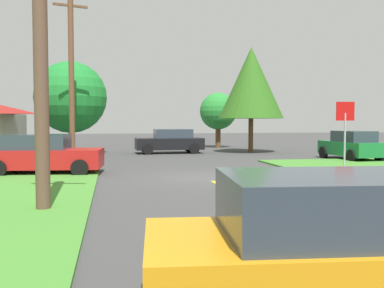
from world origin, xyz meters
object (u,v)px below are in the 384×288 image
Objects in this scene: parked_car_near_building at (43,154)px; oak_tree_left at (251,83)px; utility_pole_near at (40,47)px; utility_pole_mid at (71,75)px; car_behind_on_main_road at (364,253)px; car_on_crossroad at (351,146)px; car_approaching_junction at (170,141)px; pine_tree_center at (218,111)px; oak_tree_right at (71,97)px; stop_sign at (345,125)px.

parked_car_near_building is 16.49m from oak_tree_left.
utility_pole_mid reaches higher than utility_pole_near.
car_behind_on_main_road and car_on_crossroad have the same top height.
car_behind_on_main_road is 1.01× the size of parked_car_near_building.
utility_pole_mid is at bearing 108.36° from car_behind_on_main_road.
parked_car_near_building and car_approaching_junction have the same top height.
utility_pole_mid reaches higher than pine_tree_center.
car_behind_on_main_road is 26.00m from oak_tree_left.
oak_tree_left reaches higher than pine_tree_center.
oak_tree_left is at bearing -0.67° from oak_tree_right.
utility_pole_mid is at bearing -157.88° from oak_tree_left.
utility_pole_mid is (-10.85, 8.80, 2.59)m from stop_sign.
car_on_crossroad is at bearing -117.75° from stop_sign.
car_behind_on_main_road is at bearing 145.75° from car_on_crossroad.
car_on_crossroad is 0.87× the size of parked_car_near_building.
utility_pole_mid is (-15.18, 1.97, 3.81)m from car_on_crossroad.
utility_pole_near is 1.28× the size of oak_tree_right.
utility_pole_mid reaches higher than parked_car_near_building.
pine_tree_center reaches higher than stop_sign.
car_on_crossroad is 0.56× the size of oak_tree_left.
oak_tree_left is (0.69, 13.49, 2.76)m from stop_sign.
stop_sign is 12.92m from car_behind_on_main_road.
parked_car_near_building is 10.88m from oak_tree_right.
car_on_crossroad is at bearing -61.30° from oak_tree_left.
parked_car_near_building is 0.79× the size of oak_tree_right.
utility_pole_mid reaches higher than car_behind_on_main_road.
oak_tree_left is at bearing 22.12° from utility_pole_mid.
pine_tree_center is at bearing 84.25° from car_behind_on_main_road.
stop_sign is at bearing -39.06° from utility_pole_mid.
oak_tree_right is at bearing -45.66° from stop_sign.
oak_tree_right is (-12.02, 0.14, -1.10)m from oak_tree_left.
parked_car_near_building is (-5.28, 14.39, 0.00)m from car_behind_on_main_road.
car_on_crossroad is at bearing -69.59° from pine_tree_center.
utility_pole_mid is 14.89m from pine_tree_center.
oak_tree_right is (0.19, 10.49, 2.87)m from parked_car_near_building.
oak_tree_right reaches higher than car_behind_on_main_road.
utility_pole_near is (-14.72, -11.34, 3.10)m from car_on_crossroad.
car_approaching_junction is (-9.23, 6.84, 0.00)m from car_on_crossroad.
utility_pole_mid is 1.24× the size of oak_tree_left.
oak_tree_left reaches higher than car_on_crossroad.
pine_tree_center is at bearing 26.33° from oak_tree_right.
car_on_crossroad is 11.49m from car_approaching_junction.
stop_sign is 0.40× the size of oak_tree_left.
pine_tree_center is (4.66, 5.44, 2.14)m from car_approaching_junction.
stop_sign is 17.81m from oak_tree_right.
oak_tree_left is at bearing 79.78° from car_behind_on_main_road.
car_on_crossroad is at bearing 65.12° from car_behind_on_main_road.
car_on_crossroad and car_approaching_junction have the same top height.
parked_car_near_building is at bearing 99.19° from car_on_crossroad.
car_approaching_junction is at bearing 63.50° from parked_car_near_building.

